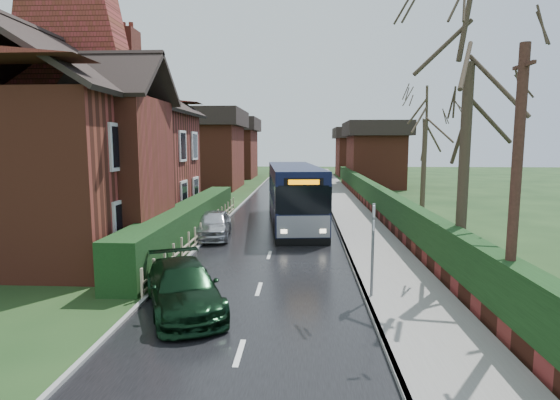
# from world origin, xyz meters

# --- Properties ---
(ground) EXTENTS (140.00, 140.00, 0.00)m
(ground) POSITION_xyz_m (0.00, 0.00, 0.00)
(ground) COLOR #314E21
(ground) RESTS_ON ground
(road) EXTENTS (6.00, 100.00, 0.02)m
(road) POSITION_xyz_m (0.00, 10.00, 0.01)
(road) COLOR black
(road) RESTS_ON ground
(pavement) EXTENTS (2.50, 100.00, 0.14)m
(pavement) POSITION_xyz_m (4.25, 10.00, 0.07)
(pavement) COLOR slate
(pavement) RESTS_ON ground
(kerb_right) EXTENTS (0.12, 100.00, 0.14)m
(kerb_right) POSITION_xyz_m (3.05, 10.00, 0.07)
(kerb_right) COLOR gray
(kerb_right) RESTS_ON ground
(kerb_left) EXTENTS (0.12, 100.00, 0.10)m
(kerb_left) POSITION_xyz_m (-3.05, 10.00, 0.05)
(kerb_left) COLOR gray
(kerb_left) RESTS_ON ground
(front_hedge) EXTENTS (1.20, 16.00, 1.60)m
(front_hedge) POSITION_xyz_m (-3.90, 5.00, 0.80)
(front_hedge) COLOR black
(front_hedge) RESTS_ON ground
(picket_fence) EXTENTS (0.10, 16.00, 0.90)m
(picket_fence) POSITION_xyz_m (-3.15, 5.00, 0.45)
(picket_fence) COLOR tan
(picket_fence) RESTS_ON ground
(right_wall_hedge) EXTENTS (0.60, 50.00, 1.80)m
(right_wall_hedge) POSITION_xyz_m (5.80, 10.00, 1.02)
(right_wall_hedge) COLOR brown
(right_wall_hedge) RESTS_ON ground
(brick_house) EXTENTS (9.30, 14.60, 10.30)m
(brick_house) POSITION_xyz_m (-8.73, 4.78, 4.38)
(brick_house) COLOR brown
(brick_house) RESTS_ON ground
(bus) EXTENTS (3.41, 10.58, 3.16)m
(bus) POSITION_xyz_m (0.80, 8.72, 1.57)
(bus) COLOR black
(bus) RESTS_ON ground
(car_silver) EXTENTS (1.87, 3.85, 1.27)m
(car_silver) POSITION_xyz_m (-2.80, 5.11, 0.63)
(car_silver) COLOR silver
(car_silver) RESTS_ON ground
(car_green) EXTENTS (3.23, 4.52, 1.21)m
(car_green) POSITION_xyz_m (-1.80, -3.67, 0.61)
(car_green) COLOR black
(car_green) RESTS_ON ground
(car_distant) EXTENTS (2.26, 4.67, 1.48)m
(car_distant) POSITION_xyz_m (1.16, 40.30, 0.74)
(car_distant) COLOR black
(car_distant) RESTS_ON ground
(bus_stop_sign) EXTENTS (0.10, 0.41, 2.71)m
(bus_stop_sign) POSITION_xyz_m (3.20, -2.73, 1.79)
(bus_stop_sign) COLOR slate
(bus_stop_sign) RESTS_ON ground
(telegraph_pole) EXTENTS (0.22, 0.82, 6.36)m
(telegraph_pole) POSITION_xyz_m (5.80, -5.00, 3.22)
(telegraph_pole) COLOR #331D16
(telegraph_pole) RESTS_ON ground
(tree_right_near) EXTENTS (4.43, 4.43, 9.57)m
(tree_right_near) POSITION_xyz_m (6.17, -0.95, 7.15)
(tree_right_near) COLOR #31271D
(tree_right_near) RESTS_ON ground
(tree_right_far) EXTENTS (4.34, 4.34, 8.38)m
(tree_right_far) POSITION_xyz_m (9.00, 13.87, 6.26)
(tree_right_far) COLOR #3C2F23
(tree_right_far) RESTS_ON ground
(tree_house_side) EXTENTS (4.25, 4.25, 9.66)m
(tree_house_side) POSITION_xyz_m (-13.88, 17.04, 7.22)
(tree_house_side) COLOR #352A1F
(tree_house_side) RESTS_ON ground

